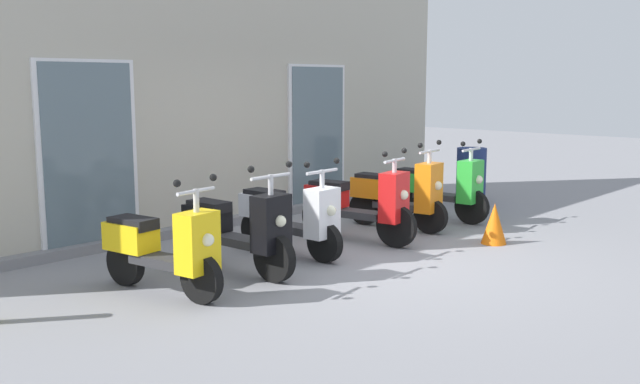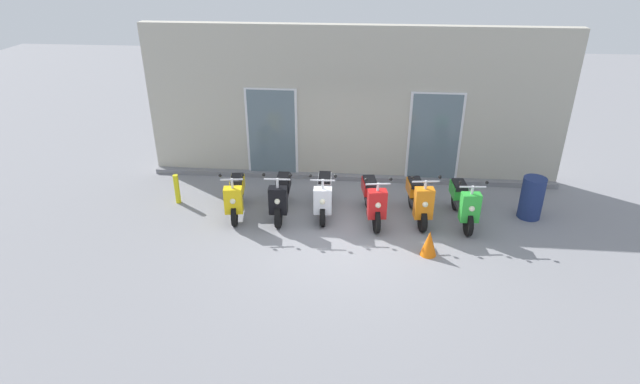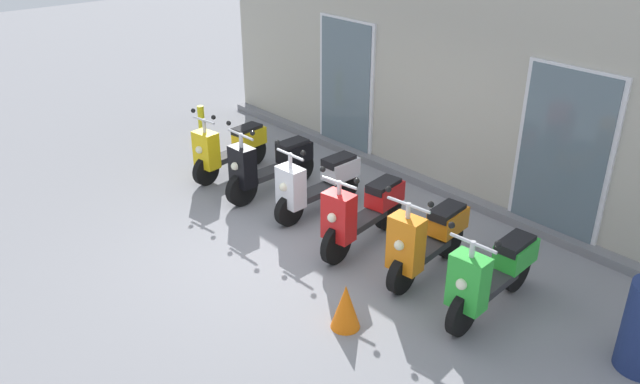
{
  "view_description": "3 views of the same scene",
  "coord_description": "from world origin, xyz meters",
  "px_view_note": "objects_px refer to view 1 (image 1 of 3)",
  "views": [
    {
      "loc": [
        -6.27,
        -4.84,
        2.05
      ],
      "look_at": [
        -0.27,
        0.68,
        0.75
      ],
      "focal_mm": 39.47,
      "sensor_mm": 36.0,
      "label": 1
    },
    {
      "loc": [
        0.31,
        -9.1,
        5.51
      ],
      "look_at": [
        -0.57,
        0.39,
        0.79
      ],
      "focal_mm": 28.73,
      "sensor_mm": 36.0,
      "label": 2
    },
    {
      "loc": [
        5.55,
        -4.35,
        4.27
      ],
      "look_at": [
        -0.21,
        0.69,
        0.52
      ],
      "focal_mm": 35.52,
      "sensor_mm": 36.0,
      "label": 3
    }
  ],
  "objects_px": {
    "scooter_white": "(290,216)",
    "trash_bin": "(471,176)",
    "scooter_green": "(439,188)",
    "traffic_cone": "(494,223)",
    "scooter_yellow": "(162,247)",
    "scooter_red": "(359,204)",
    "scooter_black": "(237,230)",
    "scooter_orange": "(400,194)"
  },
  "relations": [
    {
      "from": "scooter_green",
      "to": "trash_bin",
      "type": "distance_m",
      "value": 1.56
    },
    {
      "from": "scooter_white",
      "to": "traffic_cone",
      "type": "height_order",
      "value": "scooter_white"
    },
    {
      "from": "scooter_white",
      "to": "scooter_black",
      "type": "bearing_deg",
      "value": -172.02
    },
    {
      "from": "scooter_black",
      "to": "trash_bin",
      "type": "relative_size",
      "value": 1.74
    },
    {
      "from": "scooter_white",
      "to": "scooter_green",
      "type": "relative_size",
      "value": 0.95
    },
    {
      "from": "scooter_red",
      "to": "scooter_orange",
      "type": "xyz_separation_m",
      "value": [
        0.98,
        0.09,
        -0.01
      ]
    },
    {
      "from": "scooter_yellow",
      "to": "scooter_white",
      "type": "xyz_separation_m",
      "value": [
        1.93,
        0.19,
        0.0
      ]
    },
    {
      "from": "scooter_white",
      "to": "trash_bin",
      "type": "relative_size",
      "value": 1.65
    },
    {
      "from": "scooter_orange",
      "to": "scooter_green",
      "type": "distance_m",
      "value": 0.94
    },
    {
      "from": "scooter_red",
      "to": "traffic_cone",
      "type": "relative_size",
      "value": 3.17
    },
    {
      "from": "scooter_green",
      "to": "traffic_cone",
      "type": "bearing_deg",
      "value": -121.31
    },
    {
      "from": "scooter_black",
      "to": "scooter_white",
      "type": "xyz_separation_m",
      "value": [
        0.93,
        0.13,
        -0.0
      ]
    },
    {
      "from": "scooter_orange",
      "to": "scooter_white",
      "type": "bearing_deg",
      "value": 177.8
    },
    {
      "from": "scooter_green",
      "to": "scooter_red",
      "type": "bearing_deg",
      "value": -178.39
    },
    {
      "from": "scooter_black",
      "to": "scooter_orange",
      "type": "distance_m",
      "value": 2.99
    },
    {
      "from": "scooter_green",
      "to": "scooter_yellow",
      "type": "bearing_deg",
      "value": -179.06
    },
    {
      "from": "scooter_green",
      "to": "trash_bin",
      "type": "height_order",
      "value": "scooter_green"
    },
    {
      "from": "scooter_yellow",
      "to": "scooter_orange",
      "type": "relative_size",
      "value": 1.0
    },
    {
      "from": "scooter_black",
      "to": "traffic_cone",
      "type": "relative_size",
      "value": 3.16
    },
    {
      "from": "scooter_yellow",
      "to": "traffic_cone",
      "type": "xyz_separation_m",
      "value": [
        4.09,
        -1.29,
        -0.2
      ]
    },
    {
      "from": "scooter_red",
      "to": "trash_bin",
      "type": "relative_size",
      "value": 1.75
    },
    {
      "from": "scooter_orange",
      "to": "trash_bin",
      "type": "distance_m",
      "value": 2.48
    },
    {
      "from": "scooter_orange",
      "to": "scooter_green",
      "type": "bearing_deg",
      "value": -1.92
    },
    {
      "from": "scooter_red",
      "to": "scooter_orange",
      "type": "distance_m",
      "value": 0.99
    },
    {
      "from": "scooter_white",
      "to": "traffic_cone",
      "type": "xyz_separation_m",
      "value": [
        2.17,
        -1.48,
        -0.21
      ]
    },
    {
      "from": "scooter_red",
      "to": "scooter_green",
      "type": "bearing_deg",
      "value": 1.61
    },
    {
      "from": "scooter_yellow",
      "to": "scooter_orange",
      "type": "height_order",
      "value": "scooter_orange"
    },
    {
      "from": "scooter_yellow",
      "to": "scooter_black",
      "type": "xyz_separation_m",
      "value": [
        1.0,
        0.06,
        0.01
      ]
    },
    {
      "from": "scooter_black",
      "to": "trash_bin",
      "type": "bearing_deg",
      "value": 4.02
    },
    {
      "from": "scooter_white",
      "to": "trash_bin",
      "type": "height_order",
      "value": "scooter_white"
    },
    {
      "from": "scooter_yellow",
      "to": "scooter_white",
      "type": "distance_m",
      "value": 1.94
    },
    {
      "from": "traffic_cone",
      "to": "scooter_yellow",
      "type": "bearing_deg",
      "value": 162.47
    },
    {
      "from": "scooter_yellow",
      "to": "trash_bin",
      "type": "height_order",
      "value": "scooter_yellow"
    },
    {
      "from": "scooter_red",
      "to": "scooter_green",
      "type": "distance_m",
      "value": 1.93
    },
    {
      "from": "scooter_orange",
      "to": "traffic_cone",
      "type": "distance_m",
      "value": 1.43
    },
    {
      "from": "scooter_white",
      "to": "scooter_green",
      "type": "distance_m",
      "value": 3.0
    },
    {
      "from": "scooter_yellow",
      "to": "scooter_black",
      "type": "distance_m",
      "value": 1.0
    },
    {
      "from": "scooter_red",
      "to": "scooter_green",
      "type": "relative_size",
      "value": 1.01
    },
    {
      "from": "scooter_orange",
      "to": "trash_bin",
      "type": "height_order",
      "value": "scooter_orange"
    },
    {
      "from": "trash_bin",
      "to": "scooter_yellow",
      "type": "bearing_deg",
      "value": -176.06
    },
    {
      "from": "scooter_yellow",
      "to": "scooter_red",
      "type": "xyz_separation_m",
      "value": [
        3.0,
        0.03,
        0.03
      ]
    },
    {
      "from": "scooter_green",
      "to": "scooter_orange",
      "type": "bearing_deg",
      "value": 178.08
    }
  ]
}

